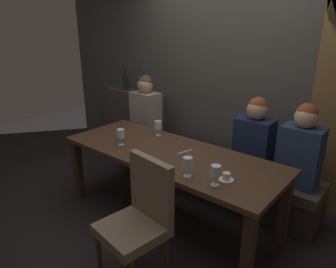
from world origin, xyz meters
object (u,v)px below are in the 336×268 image
object	(u,v)px
dining_table	(169,160)
diner_far_end	(301,148)
wine_glass_near_left	(121,134)
espresso_cup	(226,177)
diner_bearded	(254,137)
diner_redhead	(146,109)
wine_bottle_pale_label	(140,84)
banquette_bench	(207,174)
wine_glass_center_back	(188,163)
wine_glass_near_right	(158,126)
wine_glass_far_right	(216,171)
chair_near_side	(140,214)
fork_on_table	(185,152)
wine_bottle_dark_red	(125,82)

from	to	relation	value
dining_table	diner_far_end	size ratio (longest dim) A/B	2.79
wine_glass_near_left	espresso_cup	xyz separation A→B (m)	(1.19, 0.03, -0.09)
dining_table	diner_bearded	size ratio (longest dim) A/B	2.83
diner_redhead	diner_bearded	world-z (taller)	diner_redhead
espresso_cup	wine_bottle_pale_label	bearing A→B (deg)	151.04
banquette_bench	wine_bottle_pale_label	size ratio (longest dim) A/B	7.67
wine_glass_center_back	diner_redhead	bearing A→B (deg)	145.21
diner_redhead	wine_glass_near_right	size ratio (longest dim) A/B	5.10
diner_bearded	wine_glass_far_right	distance (m)	0.99
chair_near_side	wine_glass_near_left	xyz separation A→B (m)	(-0.81, 0.55, 0.29)
wine_bottle_pale_label	fork_on_table	world-z (taller)	wine_bottle_pale_label
banquette_bench	diner_bearded	world-z (taller)	diner_bearded
wine_bottle_pale_label	wine_glass_near_left	size ratio (longest dim) A/B	1.99
espresso_cup	wine_glass_center_back	bearing A→B (deg)	-152.32
wine_glass_far_right	wine_glass_center_back	bearing A→B (deg)	-175.68
wine_glass_far_right	diner_far_end	bearing A→B (deg)	72.59
wine_bottle_pale_label	wine_glass_near_right	distance (m)	1.29
wine_glass_center_back	fork_on_table	xyz separation A→B (m)	(-0.31, 0.38, -0.11)
diner_bearded	wine_bottle_pale_label	world-z (taller)	wine_bottle_pale_label
dining_table	wine_bottle_pale_label	distance (m)	1.78
wine_bottle_pale_label	wine_glass_far_right	size ratio (longest dim) A/B	1.99
chair_near_side	wine_glass_far_right	xyz separation A→B (m)	(0.35, 0.45, 0.30)
wine_bottle_pale_label	wine_glass_far_right	bearing A→B (deg)	-31.74
banquette_bench	wine_bottle_dark_red	world-z (taller)	wine_bottle_dark_red
fork_on_table	chair_near_side	bearing A→B (deg)	-59.28
dining_table	wine_bottle_pale_label	xyz separation A→B (m)	(-1.40, 1.02, 0.42)
diner_far_end	fork_on_table	bearing A→B (deg)	-144.57
diner_bearded	wine_glass_near_left	bearing A→B (deg)	-139.10
diner_far_end	wine_bottle_dark_red	xyz separation A→B (m)	(-2.69, 0.31, 0.25)
diner_far_end	wine_glass_near_right	world-z (taller)	diner_far_end
dining_table	wine_glass_near_right	bearing A→B (deg)	144.38
wine_glass_center_back	wine_glass_near_left	bearing A→B (deg)	172.78
wine_glass_near_right	wine_glass_near_left	world-z (taller)	same
wine_glass_near_right	dining_table	bearing A→B (deg)	-35.62
wine_bottle_dark_red	espresso_cup	xyz separation A→B (m)	(2.41, -1.16, -0.30)
diner_redhead	dining_table	bearing A→B (deg)	-35.38
banquette_bench	wine_glass_center_back	distance (m)	1.25
banquette_bench	diner_bearded	xyz separation A→B (m)	(0.53, 0.00, 0.59)
diner_far_end	fork_on_table	distance (m)	1.07
diner_redhead	wine_glass_center_back	size ratio (longest dim) A/B	5.10
diner_bearded	wine_glass_near_right	distance (m)	1.01
banquette_bench	wine_glass_center_back	size ratio (longest dim) A/B	15.24
chair_near_side	diner_redhead	world-z (taller)	diner_redhead
chair_near_side	wine_bottle_pale_label	distance (m)	2.51
chair_near_side	wine_bottle_dark_red	distance (m)	2.72
wine_glass_near_right	wine_glass_far_right	distance (m)	1.19
fork_on_table	diner_redhead	bearing A→B (deg)	167.83
diner_bearded	wine_glass_center_back	distance (m)	1.00
wine_bottle_pale_label	wine_glass_far_right	xyz separation A→B (m)	(2.09, -1.29, -0.21)
wine_glass_center_back	wine_glass_near_left	xyz separation A→B (m)	(-0.92, 0.12, -0.00)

